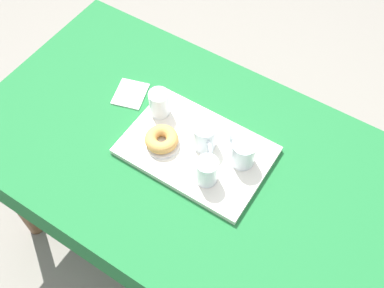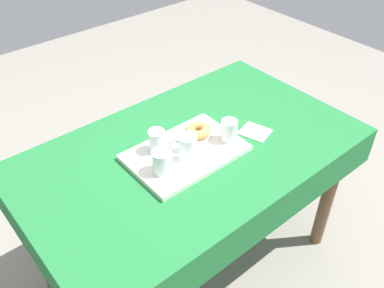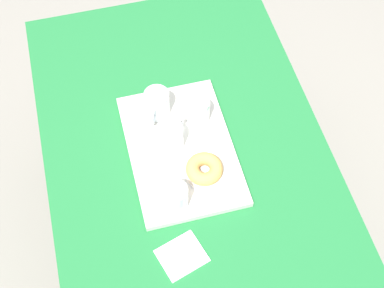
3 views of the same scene
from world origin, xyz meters
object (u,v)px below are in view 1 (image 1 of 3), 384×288
object	(u,v)px
serving_tray	(196,150)
donut_plate_left	(162,143)
tea_mug_right	(205,137)
dining_table	(183,166)
tea_mug_left	(243,153)
sugar_donut_left	(162,139)
water_glass_far	(207,172)
water_glass_near	(159,104)
paper_napkin	(130,94)

from	to	relation	value
serving_tray	donut_plate_left	distance (m)	0.11
serving_tray	tea_mug_right	world-z (taller)	tea_mug_right
dining_table	tea_mug_left	world-z (taller)	tea_mug_left
tea_mug_left	sugar_donut_left	world-z (taller)	tea_mug_left
serving_tray	sugar_donut_left	distance (m)	0.12
dining_table	donut_plate_left	world-z (taller)	donut_plate_left
serving_tray	tea_mug_right	bearing A→B (deg)	-117.58
water_glass_far	dining_table	bearing A→B (deg)	-24.63
tea_mug_left	water_glass_near	world-z (taller)	same
water_glass_near	sugar_donut_left	xyz separation A→B (m)	(-0.08, 0.10, -0.02)
serving_tray	donut_plate_left	size ratio (longest dim) A/B	3.93
donut_plate_left	sugar_donut_left	world-z (taller)	sugar_donut_left
tea_mug_left	tea_mug_right	distance (m)	0.13
serving_tray	water_glass_far	bearing A→B (deg)	138.06
water_glass_far	serving_tray	bearing A→B (deg)	-41.94
tea_mug_right	donut_plate_left	world-z (taller)	tea_mug_right
serving_tray	donut_plate_left	xyz separation A→B (m)	(0.10, 0.04, 0.01)
sugar_donut_left	dining_table	bearing A→B (deg)	-154.37
donut_plate_left	paper_napkin	xyz separation A→B (m)	(0.22, -0.12, -0.02)
dining_table	serving_tray	size ratio (longest dim) A/B	3.07
dining_table	water_glass_near	bearing A→B (deg)	-28.52
water_glass_far	tea_mug_left	bearing A→B (deg)	-116.90
tea_mug_left	tea_mug_right	world-z (taller)	same
sugar_donut_left	paper_napkin	xyz separation A→B (m)	(0.22, -0.12, -0.04)
serving_tray	donut_plate_left	bearing A→B (deg)	23.55
serving_tray	water_glass_far	distance (m)	0.12
dining_table	sugar_donut_left	world-z (taller)	sugar_donut_left
tea_mug_left	tea_mug_right	size ratio (longest dim) A/B	1.10
dining_table	tea_mug_right	xyz separation A→B (m)	(-0.06, -0.04, 0.17)
dining_table	tea_mug_left	bearing A→B (deg)	-163.36
serving_tray	tea_mug_right	xyz separation A→B (m)	(-0.01, -0.03, 0.05)
serving_tray	paper_napkin	xyz separation A→B (m)	(0.32, -0.08, -0.01)
serving_tray	sugar_donut_left	world-z (taller)	sugar_donut_left
dining_table	donut_plate_left	distance (m)	0.14
dining_table	sugar_donut_left	xyz separation A→B (m)	(0.06, 0.03, 0.15)
donut_plate_left	paper_napkin	distance (m)	0.25
water_glass_far	paper_napkin	xyz separation A→B (m)	(0.41, -0.15, -0.06)
dining_table	tea_mug_left	distance (m)	0.26
tea_mug_right	paper_napkin	xyz separation A→B (m)	(0.34, -0.05, -0.06)
serving_tray	water_glass_near	size ratio (longest dim) A/B	4.93
dining_table	water_glass_far	distance (m)	0.22
tea_mug_left	dining_table	bearing A→B (deg)	16.64
dining_table	tea_mug_right	size ratio (longest dim) A/B	14.21
tea_mug_left	water_glass_near	size ratio (longest dim) A/B	1.17
water_glass_near	dining_table	bearing A→B (deg)	151.48
dining_table	water_glass_near	size ratio (longest dim) A/B	15.15
sugar_donut_left	tea_mug_left	bearing A→B (deg)	-161.13
water_glass_near	paper_napkin	xyz separation A→B (m)	(0.14, -0.02, -0.06)
water_glass_far	sugar_donut_left	bearing A→B (deg)	-9.42
dining_table	serving_tray	distance (m)	0.12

